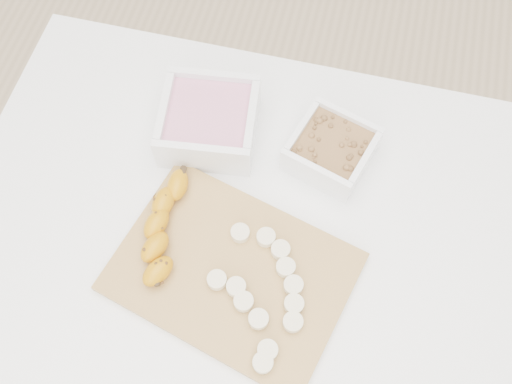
% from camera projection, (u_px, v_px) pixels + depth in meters
% --- Properties ---
extents(ground, '(3.50, 3.50, 0.00)m').
position_uv_depth(ground, '(254.00, 324.00, 1.63)').
color(ground, '#C6AD89').
rests_on(ground, ground).
extents(table, '(1.00, 0.70, 0.75)m').
position_uv_depth(table, '(252.00, 243.00, 1.04)').
color(table, white).
rests_on(table, ground).
extents(bowl_yogurt, '(0.18, 0.18, 0.08)m').
position_uv_depth(bowl_yogurt, '(209.00, 121.00, 0.99)').
color(bowl_yogurt, white).
rests_on(bowl_yogurt, table).
extents(bowl_granola, '(0.16, 0.16, 0.06)m').
position_uv_depth(bowl_granola, '(331.00, 149.00, 0.98)').
color(bowl_granola, white).
rests_on(bowl_granola, table).
extents(cutting_board, '(0.42, 0.34, 0.01)m').
position_uv_depth(cutting_board, '(232.00, 272.00, 0.91)').
color(cutting_board, '#B58849').
rests_on(cutting_board, table).
extents(banana, '(0.07, 0.20, 0.03)m').
position_uv_depth(banana, '(163.00, 229.00, 0.91)').
color(banana, '#BE7A07').
rests_on(banana, cutting_board).
extents(banana_slices, '(0.16, 0.22, 0.02)m').
position_uv_depth(banana_slices, '(264.00, 291.00, 0.88)').
color(banana_slices, beige).
rests_on(banana_slices, cutting_board).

